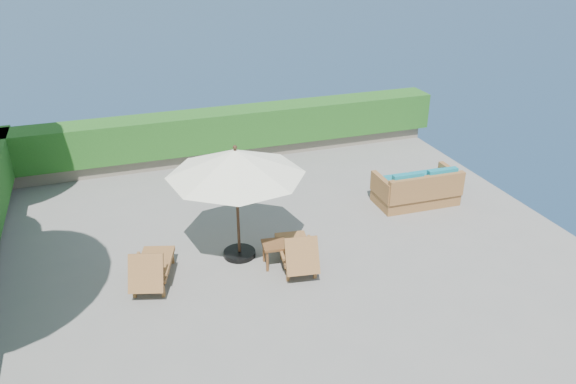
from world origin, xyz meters
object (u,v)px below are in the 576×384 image
object	(u,v)px
patio_umbrella	(236,164)
lounge_right	(297,251)
lounge_left	(152,267)
wicker_loveseat	(417,190)
side_table	(275,247)

from	to	relation	value
patio_umbrella	lounge_right	xyz separation A→B (m)	(0.93, -0.75, -1.60)
lounge_left	patio_umbrella	bearing A→B (deg)	30.30
lounge_left	wicker_loveseat	distance (m)	6.27
lounge_right	wicker_loveseat	xyz separation A→B (m)	(3.51, 1.61, 0.00)
patio_umbrella	wicker_loveseat	size ratio (longest dim) A/B	1.60
lounge_left	wicker_loveseat	bearing A→B (deg)	28.45
wicker_loveseat	side_table	bearing A→B (deg)	-158.89
patio_umbrella	side_table	distance (m)	1.74
lounge_right	wicker_loveseat	distance (m)	3.86
lounge_left	lounge_right	xyz separation A→B (m)	(2.63, -0.33, 0.01)
lounge_right	patio_umbrella	bearing A→B (deg)	149.79
patio_umbrella	lounge_right	bearing A→B (deg)	-38.90
lounge_right	side_table	xyz separation A→B (m)	(-0.38, 0.20, 0.04)
side_table	wicker_loveseat	size ratio (longest dim) A/B	0.26
patio_umbrella	lounge_left	size ratio (longest dim) A/B	1.97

